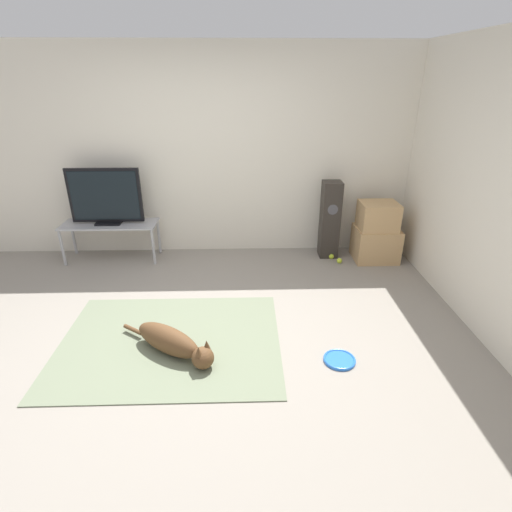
{
  "coord_description": "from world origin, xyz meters",
  "views": [
    {
      "loc": [
        0.46,
        -2.96,
        2.18
      ],
      "look_at": [
        0.58,
        0.83,
        0.45
      ],
      "focal_mm": 28.0,
      "sensor_mm": 36.0,
      "label": 1
    }
  ],
  "objects": [
    {
      "name": "cardboard_box_lower",
      "position": [
        2.14,
        1.69,
        0.21
      ],
      "size": [
        0.54,
        0.45,
        0.42
      ],
      "color": "tan",
      "rests_on": "ground_plane"
    },
    {
      "name": "wall_back",
      "position": [
        0.0,
        2.1,
        1.27
      ],
      "size": [
        8.0,
        0.06,
        2.55
      ],
      "color": "silver",
      "rests_on": "ground_plane"
    },
    {
      "name": "floor_speaker",
      "position": [
        1.55,
        1.82,
        0.49
      ],
      "size": [
        0.23,
        0.24,
        0.99
      ],
      "color": "#2D2823",
      "rests_on": "ground_plane"
    },
    {
      "name": "tv_stand",
      "position": [
        -1.23,
        1.8,
        0.42
      ],
      "size": [
        1.17,
        0.42,
        0.48
      ],
      "color": "#A8A8AD",
      "rests_on": "ground_plane"
    },
    {
      "name": "frisbee",
      "position": [
        1.24,
        -0.31,
        0.01
      ],
      "size": [
        0.27,
        0.27,
        0.03
      ],
      "color": "blue",
      "rests_on": "ground_plane"
    },
    {
      "name": "area_rug",
      "position": [
        -0.21,
        -0.01,
        0.01
      ],
      "size": [
        1.94,
        1.49,
        0.01
      ],
      "color": "slate",
      "rests_on": "ground_plane"
    },
    {
      "name": "tennis_ball_by_boxes",
      "position": [
        1.66,
        1.57,
        0.03
      ],
      "size": [
        0.07,
        0.07,
        0.07
      ],
      "color": "#C6E033",
      "rests_on": "ground_plane"
    },
    {
      "name": "tennis_ball_near_speaker",
      "position": [
        1.59,
        1.71,
        0.03
      ],
      "size": [
        0.07,
        0.07,
        0.07
      ],
      "color": "#C6E033",
      "rests_on": "ground_plane"
    },
    {
      "name": "tv",
      "position": [
        -1.23,
        1.81,
        0.82
      ],
      "size": [
        0.88,
        0.2,
        0.69
      ],
      "color": "black",
      "rests_on": "tv_stand"
    },
    {
      "name": "cardboard_box_upper",
      "position": [
        2.12,
        1.68,
        0.59
      ],
      "size": [
        0.46,
        0.38,
        0.33
      ],
      "color": "tan",
      "rests_on": "cardboard_box_lower"
    },
    {
      "name": "ground_plane",
      "position": [
        0.0,
        0.0,
        0.0
      ],
      "size": [
        12.0,
        12.0,
        0.0
      ],
      "primitive_type": "plane",
      "color": "gray"
    },
    {
      "name": "dog",
      "position": [
        -0.15,
        -0.19,
        0.13
      ],
      "size": [
        0.87,
        0.64,
        0.24
      ],
      "color": "brown",
      "rests_on": "area_rug"
    }
  ]
}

